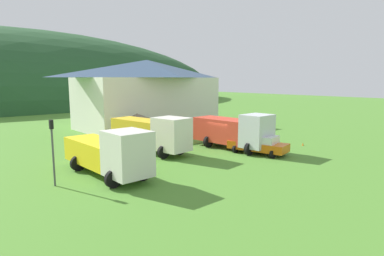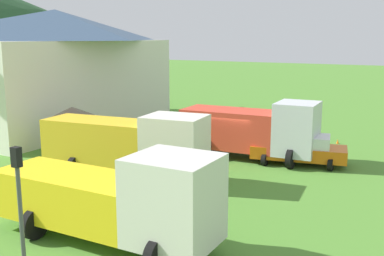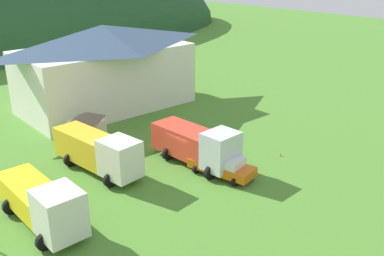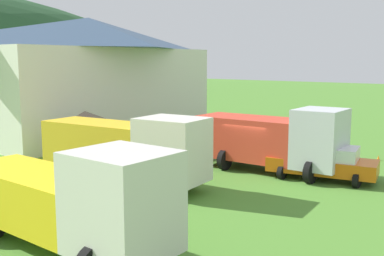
{
  "view_description": "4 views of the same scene",
  "coord_description": "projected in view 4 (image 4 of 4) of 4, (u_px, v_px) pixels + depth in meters",
  "views": [
    {
      "loc": [
        -22.81,
        -20.94,
        6.56
      ],
      "look_at": [
        -1.71,
        2.75,
        1.78
      ],
      "focal_mm": 30.64,
      "sensor_mm": 36.0,
      "label": 1
    },
    {
      "loc": [
        -24.23,
        -10.65,
        6.98
      ],
      "look_at": [
        -1.58,
        2.08,
        1.84
      ],
      "focal_mm": 43.05,
      "sensor_mm": 36.0,
      "label": 2
    },
    {
      "loc": [
        -20.92,
        -24.43,
        15.57
      ],
      "look_at": [
        2.18,
        1.82,
        1.83
      ],
      "focal_mm": 40.44,
      "sensor_mm": 36.0,
      "label": 3
    },
    {
      "loc": [
        -20.79,
        -12.48,
        5.78
      ],
      "look_at": [
        0.0,
        4.25,
        1.87
      ],
      "focal_mm": 42.98,
      "sensor_mm": 36.0,
      "label": 4
    }
  ],
  "objects": [
    {
      "name": "depot_building",
      "position": [
        90.0,
        75.0,
        36.06
      ],
      "size": [
        19.28,
        10.29,
        9.09
      ],
      "color": "white",
      "rests_on": "ground"
    },
    {
      "name": "tow_truck_silver",
      "position": [
        274.0,
        138.0,
        23.94
      ],
      "size": [
        3.62,
        7.96,
        3.46
      ],
      "rotation": [
        0.0,
        0.0,
        -1.51
      ],
      "color": "silver",
      "rests_on": "ground"
    },
    {
      "name": "heavy_rig_striped",
      "position": [
        128.0,
        147.0,
        21.37
      ],
      "size": [
        3.68,
        8.69,
        3.34
      ],
      "rotation": [
        0.0,
        0.0,
        -1.45
      ],
      "color": "silver",
      "rests_on": "ground"
    },
    {
      "name": "service_pickup_orange",
      "position": [
        325.0,
        163.0,
        22.47
      ],
      "size": [
        3.13,
        5.45,
        1.66
      ],
      "rotation": [
        0.0,
        0.0,
        -1.36
      ],
      "color": "orange",
      "rests_on": "ground"
    },
    {
      "name": "play_shed_cream",
      "position": [
        86.0,
        135.0,
        26.69
      ],
      "size": [
        2.82,
        2.48,
        2.91
      ],
      "color": "beige",
      "rests_on": "ground"
    },
    {
      "name": "flatbed_truck_yellow",
      "position": [
        71.0,
        199.0,
        13.87
      ],
      "size": [
        3.27,
        8.44,
        3.38
      ],
      "rotation": [
        0.0,
        0.0,
        -1.56
      ],
      "color": "silver",
      "rests_on": "ground"
    },
    {
      "name": "traffic_cone_near_pickup",
      "position": [
        378.0,
        160.0,
        26.92
      ],
      "size": [
        0.36,
        0.36,
        0.62
      ],
      "primitive_type": "cone",
      "color": "orange",
      "rests_on": "ground"
    },
    {
      "name": "ground_plane",
      "position": [
        254.0,
        170.0,
        24.6
      ],
      "size": [
        200.0,
        200.0,
        0.0
      ],
      "primitive_type": "plane",
      "color": "#4C842D"
    }
  ]
}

